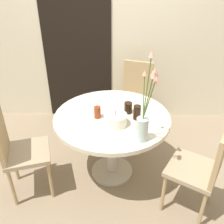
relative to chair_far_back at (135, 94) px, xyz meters
name	(u,v)px	position (x,y,z in m)	size (l,w,h in m)	color
ground_plane	(112,172)	(-0.29, -0.85, -0.53)	(16.00, 16.00, 0.00)	#89755B
wall_back	(114,25)	(-0.29, 0.40, 0.77)	(8.00, 0.05, 2.60)	beige
doorway_panel	(77,47)	(-0.77, 0.37, 0.49)	(0.90, 0.01, 2.05)	black
dining_table	(112,127)	(-0.29, -0.85, 0.07)	(1.11, 1.11, 0.73)	beige
chair_far_back	(135,94)	(0.00, 0.00, 0.00)	(0.51, 0.51, 0.93)	#9E896B
chair_left_flank	(17,148)	(-1.15, -1.11, 0.00)	(0.50, 0.50, 0.93)	#9E896B
chair_right_flank	(204,166)	(0.48, -1.32, 0.00)	(0.55, 0.55, 0.93)	#9E896B
birthday_cake	(116,120)	(-0.25, -1.01, 0.24)	(0.21, 0.21, 0.15)	white
flower_vase	(144,118)	(-0.03, -1.23, 0.41)	(0.14, 0.24, 0.76)	#B2C6C1
side_plate	(77,105)	(-0.64, -0.66, 0.20)	(0.19, 0.19, 0.01)	silver
drink_glass_0	(128,108)	(-0.13, -0.79, 0.25)	(0.08, 0.08, 0.11)	black
drink_glass_1	(97,112)	(-0.42, -0.89, 0.25)	(0.06, 0.06, 0.11)	maroon
drink_glass_2	(137,112)	(-0.05, -0.90, 0.26)	(0.07, 0.07, 0.14)	black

